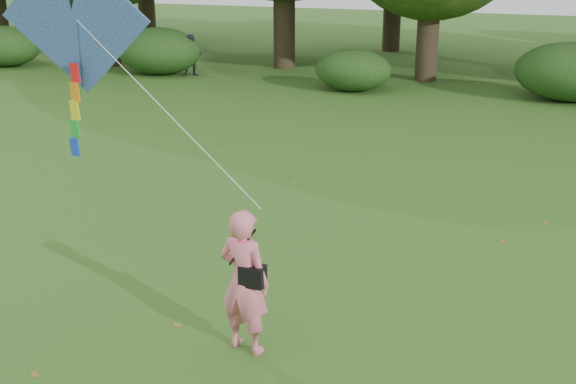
% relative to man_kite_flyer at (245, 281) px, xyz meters
% --- Properties ---
extents(ground, '(100.00, 100.00, 0.00)m').
position_rel_man_kite_flyer_xyz_m(ground, '(0.70, -0.26, -0.92)').
color(ground, '#265114').
rests_on(ground, ground).
extents(man_kite_flyer, '(0.74, 0.56, 1.84)m').
position_rel_man_kite_flyer_xyz_m(man_kite_flyer, '(0.00, 0.00, 0.00)').
color(man_kite_flyer, pink).
rests_on(man_kite_flyer, ground).
extents(bystander_left, '(0.96, 0.91, 1.57)m').
position_rel_man_kite_flyer_xyz_m(bystander_left, '(-9.90, 17.63, -0.14)').
color(bystander_left, '#2A2D38').
rests_on(bystander_left, ground).
extents(crossbody_bag, '(0.43, 0.20, 0.72)m').
position_rel_man_kite_flyer_xyz_m(crossbody_bag, '(0.12, -0.03, 0.12)').
color(crossbody_bag, black).
rests_on(crossbody_bag, ground).
extents(flying_kite, '(3.95, 1.19, 2.99)m').
position_rel_man_kite_flyer_xyz_m(flying_kite, '(-2.67, 0.78, 2.90)').
color(flying_kite, '#296BB3').
rests_on(flying_kite, ground).
extents(shrub_band, '(39.15, 3.22, 1.88)m').
position_rel_man_kite_flyer_xyz_m(shrub_band, '(-0.02, 17.34, -0.07)').
color(shrub_band, '#264919').
rests_on(shrub_band, ground).
extents(fallen_leaves, '(10.36, 12.33, 0.01)m').
position_rel_man_kite_flyer_xyz_m(fallen_leaves, '(0.00, 1.75, -0.92)').
color(fallen_leaves, olive).
rests_on(fallen_leaves, ground).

